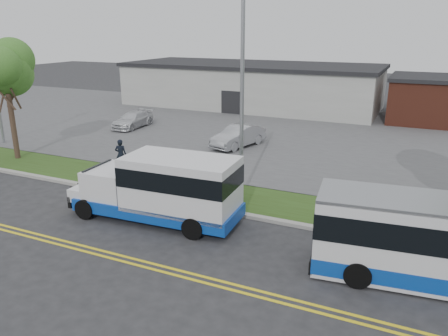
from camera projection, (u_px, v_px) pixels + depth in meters
The scene contains 16 objects.
ground at pixel (154, 211), 19.25m from camera, with size 140.00×140.00×0.00m, color #28282B.
lane_line_north at pixel (95, 249), 15.92m from camera, with size 70.00×0.12×0.01m, color yellow.
lane_line_south at pixel (89, 252), 15.66m from camera, with size 70.00×0.12×0.01m, color yellow.
curb at pixel (167, 201), 20.18m from camera, with size 80.00×0.30×0.15m, color #9E9B93.
verge at pixel (186, 189), 21.74m from camera, with size 80.00×3.30×0.10m, color #2E4416.
parking_lot at pixel (276, 131), 33.93m from camera, with size 80.00×25.00×0.10m, color #4C4C4F.
commercial_building at pixel (251, 85), 44.32m from camera, with size 25.40×10.40×4.35m.
brick_wing at pixel (428, 99), 36.93m from camera, with size 6.30×7.30×3.90m.
tree_west at pixel (5, 75), 25.24m from camera, with size 4.40×4.40×6.91m.
streetlight_near at pixel (241, 88), 18.81m from camera, with size 0.35×1.53×9.50m.
shuttle_bus at pixel (165, 187), 17.84m from camera, with size 7.47×2.82×2.82m.
pedestrian at pixel (121, 155), 24.31m from camera, with size 0.64×0.42×1.74m, color black.
parked_car_a at pixel (238, 136), 29.12m from camera, with size 1.51×4.32×1.42m, color #A0A2A7.
parked_car_b at pixel (133, 120), 34.88m from camera, with size 1.72×4.24×1.23m, color silver.
grocery_bag_left at pixel (115, 167), 24.43m from camera, with size 0.32×0.32×0.32m, color white.
grocery_bag_right at pixel (129, 166), 24.63m from camera, with size 0.32×0.32×0.32m, color white.
Camera 1 is at (10.27, -14.81, 7.67)m, focal length 35.00 mm.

